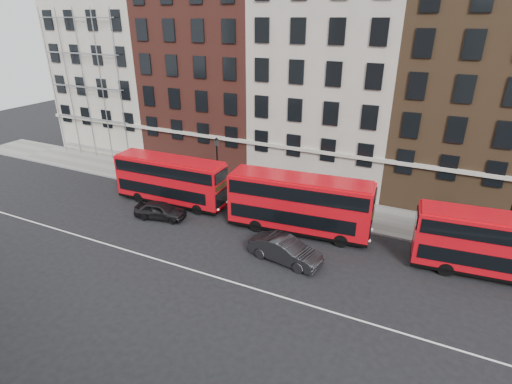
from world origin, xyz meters
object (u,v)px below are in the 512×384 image
at_px(bus_b, 170,179).
at_px(bus_c, 299,203).
at_px(car_front, 285,250).
at_px(car_rear, 160,210).
at_px(bus_d, 499,245).

relative_size(bus_b, bus_c, 0.93).
distance_m(bus_b, car_front, 13.07).
bearing_deg(car_rear, bus_d, -94.58).
height_order(bus_c, car_rear, bus_c).
xyz_separation_m(car_rear, car_front, (11.40, -1.35, 0.11)).
bearing_deg(bus_c, bus_d, -5.39).
bearing_deg(bus_b, bus_d, -1.95).
relative_size(bus_b, car_rear, 2.39).
distance_m(bus_b, bus_d, 24.80).
xyz_separation_m(bus_c, car_front, (0.60, -4.14, -1.57)).
relative_size(bus_c, car_rear, 2.57).
distance_m(bus_d, car_front, 13.22).
distance_m(bus_c, car_front, 4.47).
bearing_deg(bus_b, car_rear, -73.75).
xyz_separation_m(bus_b, car_front, (12.32, -4.14, -1.42)).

